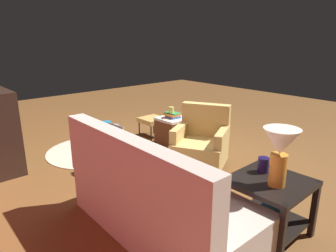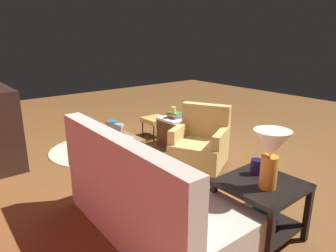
% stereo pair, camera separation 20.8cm
% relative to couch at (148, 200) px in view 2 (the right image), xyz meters
% --- Properties ---
extents(ground, '(12.00, 12.00, 0.00)m').
position_rel_couch_xyz_m(ground, '(1.26, -1.48, -0.33)').
color(ground, brown).
extents(couch, '(1.92, 0.89, 1.00)m').
position_rel_couch_xyz_m(couch, '(0.00, 0.00, 0.00)').
color(couch, beige).
rests_on(couch, ground).
extents(armchair, '(0.90, 0.91, 0.87)m').
position_rel_couch_xyz_m(armchair, '(0.70, -1.37, 0.03)').
color(armchair, tan).
rests_on(armchair, ground).
extents(side_table, '(0.64, 0.64, 0.55)m').
position_rel_couch_xyz_m(side_table, '(-0.69, -0.72, 0.03)').
color(side_table, black).
rests_on(side_table, ground).
extents(table_lamp, '(0.30, 0.30, 0.50)m').
position_rel_couch_xyz_m(table_lamp, '(-0.77, -0.67, 0.55)').
color(table_lamp, orange).
rests_on(table_lamp, side_table).
extents(small_vase, '(0.10, 0.10, 0.14)m').
position_rel_couch_xyz_m(small_vase, '(-0.55, -0.82, 0.29)').
color(small_vase, '#1E1447').
rests_on(small_vase, side_table).
extents(book_stack_shelf, '(0.27, 0.23, 0.10)m').
position_rel_couch_xyz_m(book_stack_shelf, '(-0.70, -0.72, -0.13)').
color(book_stack_shelf, red).
rests_on(book_stack_shelf, side_table).
extents(laptop_desk, '(0.56, 0.44, 0.48)m').
position_rel_couch_xyz_m(laptop_desk, '(1.31, -0.49, 0.09)').
color(laptop_desk, olive).
rests_on(laptop_desk, ground).
extents(laptop, '(0.35, 0.29, 0.21)m').
position_rel_couch_xyz_m(laptop, '(1.31, -0.45, 0.20)').
color(laptop, silver).
rests_on(laptop, laptop_desk).
extents(wicker_hamper, '(0.45, 0.45, 0.48)m').
position_rel_couch_xyz_m(wicker_hamper, '(1.64, -1.72, -0.09)').
color(wicker_hamper, brown).
rests_on(wicker_hamper, ground).
extents(book_stack_hamper, '(0.25, 0.22, 0.09)m').
position_rel_couch_xyz_m(book_stack_hamper, '(1.64, -1.71, 0.19)').
color(book_stack_hamper, '#2D72B2').
rests_on(book_stack_hamper, wicker_hamper).
extents(yellow_mug, '(0.08, 0.08, 0.10)m').
position_rel_couch_xyz_m(yellow_mug, '(1.63, -1.67, 0.29)').
color(yellow_mug, '#D8D866').
rests_on(yellow_mug, book_stack_hamper).
extents(tv_remote, '(0.07, 0.17, 0.02)m').
position_rel_couch_xyz_m(tv_remote, '(1.74, -1.80, 0.16)').
color(tv_remote, '#262628').
rests_on(tv_remote, wicker_hamper).
extents(ottoman, '(0.40, 0.40, 0.36)m').
position_rel_couch_xyz_m(ottoman, '(2.21, -1.75, -0.02)').
color(ottoman, tan).
rests_on(ottoman, ground).
extents(circular_rug, '(1.47, 1.47, 0.01)m').
position_rel_couch_xyz_m(circular_rug, '(2.28, -0.61, -0.33)').
color(circular_rug, beige).
rests_on(circular_rug, ground).
extents(pet_bowl_steel, '(0.20, 0.20, 0.05)m').
position_rel_couch_xyz_m(pet_bowl_steel, '(3.20, -1.56, -0.31)').
color(pet_bowl_steel, silver).
rests_on(pet_bowl_steel, ground).
extents(pet_bowl_teal, '(0.20, 0.20, 0.05)m').
position_rel_couch_xyz_m(pet_bowl_teal, '(3.52, -1.58, -0.31)').
color(pet_bowl_teal, teal).
rests_on(pet_bowl_teal, ground).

